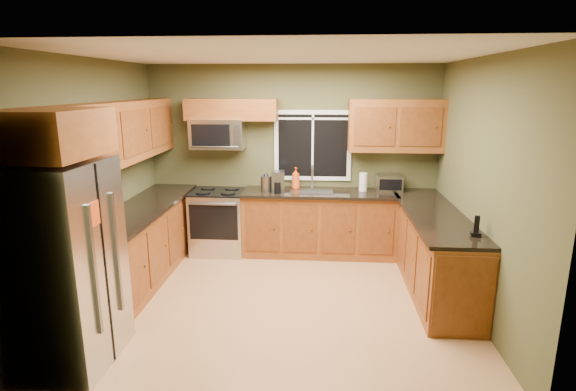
# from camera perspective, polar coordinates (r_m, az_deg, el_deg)

# --- Properties ---
(floor) EXTENTS (4.20, 4.20, 0.00)m
(floor) POSITION_cam_1_polar(r_m,az_deg,el_deg) (5.31, -0.85, -13.04)
(floor) COLOR #AF7C4C
(floor) RESTS_ON ground
(ceiling) EXTENTS (4.20, 4.20, 0.00)m
(ceiling) POSITION_cam_1_polar(r_m,az_deg,el_deg) (4.75, -0.97, 17.42)
(ceiling) COLOR white
(ceiling) RESTS_ON back_wall
(back_wall) EXTENTS (4.20, 0.00, 4.20)m
(back_wall) POSITION_cam_1_polar(r_m,az_deg,el_deg) (6.62, 0.53, 4.67)
(back_wall) COLOR #474828
(back_wall) RESTS_ON ground
(front_wall) EXTENTS (4.20, 0.00, 4.20)m
(front_wall) POSITION_cam_1_polar(r_m,az_deg,el_deg) (3.14, -3.92, -5.75)
(front_wall) COLOR #474828
(front_wall) RESTS_ON ground
(left_wall) EXTENTS (0.00, 3.60, 3.60)m
(left_wall) POSITION_cam_1_polar(r_m,az_deg,el_deg) (5.46, -23.42, 1.58)
(left_wall) COLOR #474828
(left_wall) RESTS_ON ground
(right_wall) EXTENTS (0.00, 3.60, 3.60)m
(right_wall) POSITION_cam_1_polar(r_m,az_deg,el_deg) (5.12, 23.23, 0.83)
(right_wall) COLOR #474828
(right_wall) RESTS_ON ground
(window) EXTENTS (1.12, 0.03, 1.02)m
(window) POSITION_cam_1_polar(r_m,az_deg,el_deg) (6.56, 3.15, 6.35)
(window) COLOR white
(window) RESTS_ON back_wall
(base_cabinets_left) EXTENTS (0.60, 2.65, 0.90)m
(base_cabinets_left) POSITION_cam_1_polar(r_m,az_deg,el_deg) (5.99, -17.95, -5.92)
(base_cabinets_left) COLOR brown
(base_cabinets_left) RESTS_ON ground
(countertop_left) EXTENTS (0.65, 2.65, 0.04)m
(countertop_left) POSITION_cam_1_polar(r_m,az_deg,el_deg) (5.84, -18.06, -1.58)
(countertop_left) COLOR black
(countertop_left) RESTS_ON base_cabinets_left
(base_cabinets_back) EXTENTS (2.17, 0.60, 0.90)m
(base_cabinets_back) POSITION_cam_1_polar(r_m,az_deg,el_deg) (6.52, 3.98, -3.64)
(base_cabinets_back) COLOR brown
(base_cabinets_back) RESTS_ON ground
(countertop_back) EXTENTS (2.17, 0.65, 0.04)m
(countertop_back) POSITION_cam_1_polar(r_m,az_deg,el_deg) (6.37, 4.05, 0.33)
(countertop_back) COLOR black
(countertop_back) RESTS_ON base_cabinets_back
(base_cabinets_peninsula) EXTENTS (0.60, 2.52, 0.90)m
(base_cabinets_peninsula) POSITION_cam_1_polar(r_m,az_deg,el_deg) (5.78, 17.85, -6.62)
(base_cabinets_peninsula) COLOR brown
(base_cabinets_peninsula) RESTS_ON ground
(countertop_peninsula) EXTENTS (0.65, 2.50, 0.04)m
(countertop_peninsula) POSITION_cam_1_polar(r_m,az_deg,el_deg) (5.64, 17.94, -2.11)
(countertop_peninsula) COLOR black
(countertop_peninsula) RESTS_ON base_cabinets_peninsula
(upper_cabinets_left) EXTENTS (0.33, 2.65, 0.72)m
(upper_cabinets_left) POSITION_cam_1_polar(r_m,az_deg,el_deg) (5.74, -20.25, 7.56)
(upper_cabinets_left) COLOR brown
(upper_cabinets_left) RESTS_ON left_wall
(upper_cabinets_back_left) EXTENTS (1.30, 0.33, 0.30)m
(upper_cabinets_back_left) POSITION_cam_1_polar(r_m,az_deg,el_deg) (6.50, -7.20, 10.77)
(upper_cabinets_back_left) COLOR brown
(upper_cabinets_back_left) RESTS_ON back_wall
(upper_cabinets_back_right) EXTENTS (1.30, 0.33, 0.72)m
(upper_cabinets_back_right) POSITION_cam_1_polar(r_m,az_deg,el_deg) (6.46, 13.52, 8.62)
(upper_cabinets_back_right) COLOR brown
(upper_cabinets_back_right) RESTS_ON back_wall
(upper_cabinet_over_fridge) EXTENTS (0.72, 0.90, 0.38)m
(upper_cabinet_over_fridge) POSITION_cam_1_polar(r_m,az_deg,el_deg) (4.07, -28.19, 7.00)
(upper_cabinet_over_fridge) COLOR brown
(upper_cabinet_over_fridge) RESTS_ON left_wall
(refrigerator) EXTENTS (0.74, 0.90, 1.80)m
(refrigerator) POSITION_cam_1_polar(r_m,az_deg,el_deg) (4.32, -26.48, -7.99)
(refrigerator) COLOR #B7B7BC
(refrigerator) RESTS_ON ground
(range) EXTENTS (0.76, 0.69, 0.94)m
(range) POSITION_cam_1_polar(r_m,az_deg,el_deg) (6.65, -8.76, -3.25)
(range) COLOR #B7B7BC
(range) RESTS_ON ground
(microwave) EXTENTS (0.76, 0.41, 0.42)m
(microwave) POSITION_cam_1_polar(r_m,az_deg,el_deg) (6.54, -8.89, 7.74)
(microwave) COLOR #B7B7BC
(microwave) RESTS_ON back_wall
(sink) EXTENTS (0.60, 0.42, 0.36)m
(sink) POSITION_cam_1_polar(r_m,az_deg,el_deg) (6.38, 3.02, 0.66)
(sink) COLOR slate
(sink) RESTS_ON countertop_back
(toaster_oven) EXTENTS (0.36, 0.28, 0.23)m
(toaster_oven) POSITION_cam_1_polar(r_m,az_deg,el_deg) (6.55, 12.73, 1.59)
(toaster_oven) COLOR #B7B7BC
(toaster_oven) RESTS_ON countertop_back
(coffee_maker) EXTENTS (0.20, 0.25, 0.30)m
(coffee_maker) POSITION_cam_1_polar(r_m,az_deg,el_deg) (6.30, -1.28, 1.68)
(coffee_maker) COLOR slate
(coffee_maker) RESTS_ON countertop_back
(kettle) EXTENTS (0.17, 0.17, 0.28)m
(kettle) POSITION_cam_1_polar(r_m,az_deg,el_deg) (6.32, -2.80, 1.61)
(kettle) COLOR #B7B7BC
(kettle) RESTS_ON countertop_back
(paper_towel_roll) EXTENTS (0.13, 0.13, 0.29)m
(paper_towel_roll) POSITION_cam_1_polar(r_m,az_deg,el_deg) (6.45, 9.51, 1.71)
(paper_towel_roll) COLOR white
(paper_towel_roll) RESTS_ON countertop_back
(soap_bottle_a) EXTENTS (0.16, 0.16, 0.31)m
(soap_bottle_a) POSITION_cam_1_polar(r_m,az_deg,el_deg) (6.50, 0.98, 2.22)
(soap_bottle_a) COLOR #D74A14
(soap_bottle_a) RESTS_ON countertop_back
(soap_bottle_c) EXTENTS (0.18, 0.18, 0.18)m
(soap_bottle_c) POSITION_cam_1_polar(r_m,az_deg,el_deg) (6.42, -1.89, 1.46)
(soap_bottle_c) COLOR white
(soap_bottle_c) RESTS_ON countertop_back
(cordless_phone) EXTENTS (0.11, 0.11, 0.21)m
(cordless_phone) POSITION_cam_1_polar(r_m,az_deg,el_deg) (4.85, 22.78, -4.05)
(cordless_phone) COLOR black
(cordless_phone) RESTS_ON countertop_peninsula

